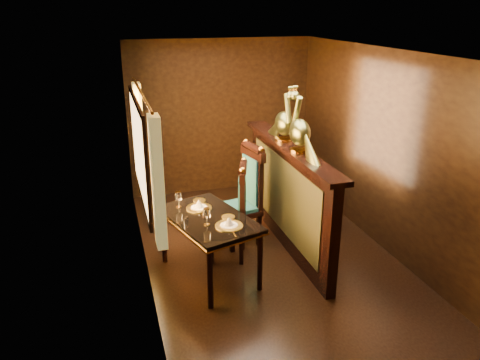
{
  "coord_description": "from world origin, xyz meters",
  "views": [
    {
      "loc": [
        -1.81,
        -4.82,
        2.96
      ],
      "look_at": [
        -0.34,
        0.22,
        1.0
      ],
      "focal_mm": 35.0,
      "sensor_mm": 36.0,
      "label": 1
    }
  ],
  "objects_px": {
    "chair_left": "(237,209)",
    "chair_right": "(247,191)",
    "peacock_right": "(285,113)",
    "peacock_left": "(300,121)",
    "dining_table": "(208,223)"
  },
  "relations": [
    {
      "from": "chair_left",
      "to": "chair_right",
      "type": "xyz_separation_m",
      "value": [
        0.25,
        0.39,
        0.05
      ]
    },
    {
      "from": "chair_right",
      "to": "peacock_right",
      "type": "distance_m",
      "value": 1.12
    },
    {
      "from": "chair_right",
      "to": "peacock_left",
      "type": "bearing_deg",
      "value": -61.04
    },
    {
      "from": "dining_table",
      "to": "chair_right",
      "type": "bearing_deg",
      "value": 29.51
    },
    {
      "from": "chair_right",
      "to": "chair_left",
      "type": "bearing_deg",
      "value": -134.39
    },
    {
      "from": "chair_right",
      "to": "peacock_right",
      "type": "height_order",
      "value": "peacock_right"
    },
    {
      "from": "dining_table",
      "to": "chair_left",
      "type": "height_order",
      "value": "chair_left"
    },
    {
      "from": "dining_table",
      "to": "peacock_right",
      "type": "bearing_deg",
      "value": 13.13
    },
    {
      "from": "peacock_left",
      "to": "chair_right",
      "type": "bearing_deg",
      "value": 130.45
    },
    {
      "from": "peacock_right",
      "to": "chair_right",
      "type": "bearing_deg",
      "value": 173.59
    },
    {
      "from": "chair_left",
      "to": "peacock_right",
      "type": "xyz_separation_m",
      "value": [
        0.71,
        0.33,
        1.07
      ]
    },
    {
      "from": "dining_table",
      "to": "chair_left",
      "type": "relative_size",
      "value": 1.15
    },
    {
      "from": "peacock_left",
      "to": "peacock_right",
      "type": "distance_m",
      "value": 0.49
    },
    {
      "from": "peacock_right",
      "to": "peacock_left",
      "type": "bearing_deg",
      "value": -90.0
    },
    {
      "from": "peacock_left",
      "to": "chair_left",
      "type": "bearing_deg",
      "value": 167.6
    }
  ]
}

